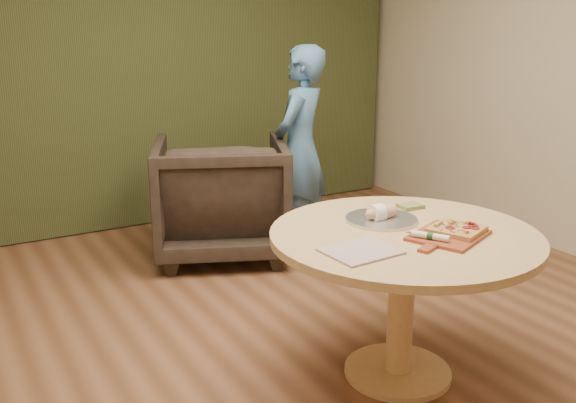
# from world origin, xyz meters

# --- Properties ---
(room_shell) EXTENTS (5.04, 6.04, 2.84)m
(room_shell) POSITION_xyz_m (0.00, 0.00, 1.40)
(room_shell) COLOR brown
(room_shell) RESTS_ON ground
(curtain) EXTENTS (4.80, 0.14, 2.78)m
(curtain) POSITION_xyz_m (0.00, 2.90, 1.40)
(curtain) COLOR #2C3317
(curtain) RESTS_ON ground
(pedestal_table) EXTENTS (1.27, 1.27, 0.75)m
(pedestal_table) POSITION_xyz_m (0.27, -0.17, 0.61)
(pedestal_table) COLOR #DCAD71
(pedestal_table) RESTS_ON ground
(pizza_paddle) EXTENTS (0.47, 0.39, 0.01)m
(pizza_paddle) POSITION_xyz_m (0.39, -0.33, 0.76)
(pizza_paddle) COLOR #964026
(pizza_paddle) RESTS_ON pedestal_table
(flatbread_pizza) EXTENTS (0.29, 0.29, 0.04)m
(flatbread_pizza) POSITION_xyz_m (0.45, -0.32, 0.78)
(flatbread_pizza) COLOR #BA8C48
(flatbread_pizza) RESTS_ON pizza_paddle
(cutlery_roll) EXTENTS (0.12, 0.18, 0.03)m
(cutlery_roll) POSITION_xyz_m (0.27, -0.34, 0.78)
(cutlery_roll) COLOR white
(cutlery_roll) RESTS_ON pizza_paddle
(newspaper) EXTENTS (0.31, 0.27, 0.01)m
(newspaper) POSITION_xyz_m (-0.07, -0.29, 0.76)
(newspaper) COLOR silver
(newspaper) RESTS_ON pedestal_table
(serving_tray) EXTENTS (0.36, 0.36, 0.02)m
(serving_tray) POSITION_xyz_m (0.29, 0.02, 0.76)
(serving_tray) COLOR silver
(serving_tray) RESTS_ON pedestal_table
(bread_roll) EXTENTS (0.19, 0.09, 0.09)m
(bread_roll) POSITION_xyz_m (0.28, 0.02, 0.79)
(bread_roll) COLOR tan
(bread_roll) RESTS_ON serving_tray
(green_packet) EXTENTS (0.12, 0.11, 0.02)m
(green_packet) POSITION_xyz_m (0.56, 0.12, 0.76)
(green_packet) COLOR #52622C
(green_packet) RESTS_ON pedestal_table
(armchair) EXTENTS (1.22, 1.19, 0.97)m
(armchair) POSITION_xyz_m (0.23, 1.84, 0.49)
(armchair) COLOR black
(armchair) RESTS_ON ground
(person_standing) EXTENTS (0.67, 0.63, 1.54)m
(person_standing) POSITION_xyz_m (0.83, 1.70, 0.77)
(person_standing) COLOR teal
(person_standing) RESTS_ON ground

